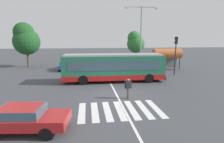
# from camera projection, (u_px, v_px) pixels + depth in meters

# --- Properties ---
(ground_plane) EXTENTS (160.00, 160.00, 0.00)m
(ground_plane) POSITION_uv_depth(u_px,v_px,m) (116.00, 95.00, 15.43)
(ground_plane) COLOR #424449
(city_transit_bus) EXTENTS (11.24, 2.75, 3.06)m
(city_transit_bus) POSITION_uv_depth(u_px,v_px,m) (114.00, 67.00, 19.98)
(city_transit_bus) COLOR black
(city_transit_bus) RESTS_ON ground_plane
(pedestrian_crossing_street) EXTENTS (0.58, 0.30, 1.72)m
(pedestrian_crossing_street) POSITION_uv_depth(u_px,v_px,m) (128.00, 87.00, 14.27)
(pedestrian_crossing_street) COLOR brown
(pedestrian_crossing_street) RESTS_ON ground_plane
(foreground_sedan) EXTENTS (4.68, 2.33, 1.35)m
(foreground_sedan) POSITION_uv_depth(u_px,v_px,m) (23.00, 118.00, 9.14)
(foreground_sedan) COLOR black
(foreground_sedan) RESTS_ON ground_plane
(parked_car_blue) EXTENTS (1.90, 4.51, 1.35)m
(parked_car_blue) POSITION_uv_depth(u_px,v_px,m) (66.00, 65.00, 27.75)
(parked_car_blue) COLOR black
(parked_car_blue) RESTS_ON ground_plane
(parked_car_black) EXTENTS (1.88, 4.50, 1.35)m
(parked_car_black) POSITION_uv_depth(u_px,v_px,m) (83.00, 65.00, 28.03)
(parked_car_black) COLOR black
(parked_car_black) RESTS_ON ground_plane
(parked_car_charcoal) EXTENTS (1.93, 4.53, 1.35)m
(parked_car_charcoal) POSITION_uv_depth(u_px,v_px,m) (100.00, 65.00, 27.89)
(parked_car_charcoal) COLOR black
(parked_car_charcoal) RESTS_ON ground_plane
(parked_car_silver) EXTENTS (2.01, 4.57, 1.35)m
(parked_car_silver) POSITION_uv_depth(u_px,v_px,m) (117.00, 64.00, 28.78)
(parked_car_silver) COLOR black
(parked_car_silver) RESTS_ON ground_plane
(parked_car_white) EXTENTS (1.88, 4.50, 1.35)m
(parked_car_white) POSITION_uv_depth(u_px,v_px,m) (134.00, 64.00, 29.13)
(parked_car_white) COLOR black
(parked_car_white) RESTS_ON ground_plane
(traffic_light_far_corner) EXTENTS (0.33, 0.32, 4.98)m
(traffic_light_far_corner) POSITION_uv_depth(u_px,v_px,m) (176.00, 50.00, 23.24)
(traffic_light_far_corner) COLOR #28282B
(traffic_light_far_corner) RESTS_ON ground_plane
(bus_stop_shelter) EXTENTS (4.32, 1.54, 3.25)m
(bus_stop_shelter) POSITION_uv_depth(u_px,v_px,m) (167.00, 54.00, 27.54)
(bus_stop_shelter) COLOR #28282B
(bus_stop_shelter) RESTS_ON ground_plane
(twin_arm_street_lamp) EXTENTS (5.24, 0.32, 9.53)m
(twin_arm_street_lamp) POSITION_uv_depth(u_px,v_px,m) (141.00, 31.00, 27.55)
(twin_arm_street_lamp) COLOR #939399
(twin_arm_street_lamp) RESTS_ON ground_plane
(background_tree_left) EXTENTS (4.35, 4.35, 7.38)m
(background_tree_left) POSITION_uv_depth(u_px,v_px,m) (26.00, 39.00, 29.92)
(background_tree_left) COLOR brown
(background_tree_left) RESTS_ON ground_plane
(background_tree_right) EXTENTS (3.52, 3.52, 6.25)m
(background_tree_right) POSITION_uv_depth(u_px,v_px,m) (135.00, 42.00, 35.90)
(background_tree_right) COLOR brown
(background_tree_right) RESTS_ON ground_plane
(crosswalk_painted_stripes) EXTENTS (5.46, 3.36, 0.01)m
(crosswalk_painted_stripes) POSITION_uv_depth(u_px,v_px,m) (120.00, 110.00, 12.06)
(crosswalk_painted_stripes) COLOR silver
(crosswalk_painted_stripes) RESTS_ON ground_plane
(lane_center_line) EXTENTS (0.16, 24.00, 0.01)m
(lane_center_line) POSITION_uv_depth(u_px,v_px,m) (113.00, 88.00, 17.39)
(lane_center_line) COLOR silver
(lane_center_line) RESTS_ON ground_plane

